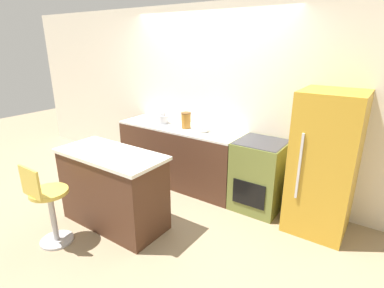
{
  "coord_description": "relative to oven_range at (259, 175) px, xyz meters",
  "views": [
    {
      "loc": [
        2.28,
        -3.08,
        2.1
      ],
      "look_at": [
        0.39,
        -0.34,
        0.96
      ],
      "focal_mm": 28.0,
      "sensor_mm": 36.0,
      "label": 1
    }
  ],
  "objects": [
    {
      "name": "ground_plane",
      "position": [
        -0.99,
        -0.32,
        -0.46
      ],
      "size": [
        14.0,
        14.0,
        0.0
      ],
      "primitive_type": "plane",
      "color": "#998466"
    },
    {
      "name": "wall_back",
      "position": [
        -0.99,
        0.33,
        0.84
      ],
      "size": [
        8.0,
        0.06,
        2.6
      ],
      "color": "silver",
      "rests_on": "ground_plane"
    },
    {
      "name": "back_counter",
      "position": [
        -1.28,
        0.0,
        -0.0
      ],
      "size": [
        1.93,
        0.6,
        0.92
      ],
      "color": "#4C2D1E",
      "rests_on": "ground_plane"
    },
    {
      "name": "kitchen_island",
      "position": [
        -1.27,
        -1.32,
        -0.0
      ],
      "size": [
        1.31,
        0.62,
        0.91
      ],
      "color": "#4C2D1E",
      "rests_on": "ground_plane"
    },
    {
      "name": "oven_range",
      "position": [
        0.0,
        0.0,
        0.0
      ],
      "size": [
        0.6,
        0.61,
        0.92
      ],
      "color": "olive",
      "rests_on": "ground_plane"
    },
    {
      "name": "refrigerator",
      "position": [
        0.75,
        -0.03,
        0.35
      ],
      "size": [
        0.65,
        0.69,
        1.62
      ],
      "color": "gold",
      "rests_on": "ground_plane"
    },
    {
      "name": "stool_chair",
      "position": [
        -1.53,
        -1.98,
        0.0
      ],
      "size": [
        0.39,
        0.39,
        0.94
      ],
      "color": "#B7B7BC",
      "rests_on": "ground_plane"
    },
    {
      "name": "kettle",
      "position": [
        -1.57,
        -0.02,
        0.54
      ],
      "size": [
        0.16,
        0.16,
        0.2
      ],
      "color": "silver",
      "rests_on": "back_counter"
    },
    {
      "name": "mixing_bowl",
      "position": [
        -0.89,
        -0.02,
        0.5
      ],
      "size": [
        0.24,
        0.24,
        0.08
      ],
      "color": "white",
      "rests_on": "back_counter"
    },
    {
      "name": "canister_jar",
      "position": [
        -1.14,
        -0.02,
        0.57
      ],
      "size": [
        0.14,
        0.14,
        0.22
      ],
      "color": "#9E6623",
      "rests_on": "back_counter"
    }
  ]
}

